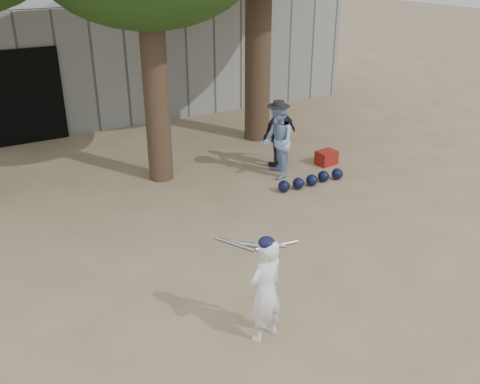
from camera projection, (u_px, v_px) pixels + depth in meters
ground at (238, 291)px, 7.26m from camera, size 70.00×70.00×0.00m
boy_player at (265, 291)px, 6.13m from camera, size 0.54×0.42×1.33m
spectator_blue at (278, 141)px, 10.61m from camera, size 0.79×0.88×1.50m
spectator_dark at (279, 134)px, 11.14m from camera, size 0.89×0.47×1.44m
red_bag at (327, 158)px, 11.48m from camera, size 0.45×0.36×0.30m
back_building at (54, 57)px, 14.79m from camera, size 16.00×5.24×3.00m
helmet_row at (311, 180)px, 10.46m from camera, size 1.51×0.27×0.23m
bat_pile at (256, 245)px, 8.35m from camera, size 1.09×0.80×0.06m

